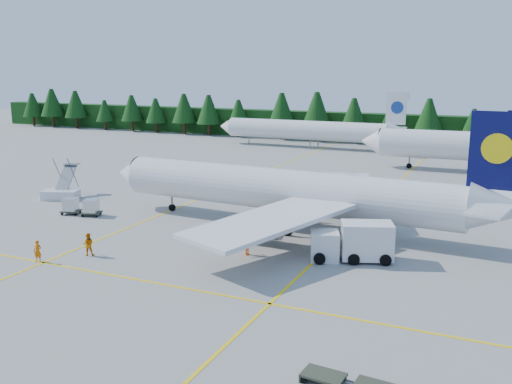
% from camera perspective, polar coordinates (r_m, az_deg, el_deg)
% --- Properties ---
extents(ground, '(320.00, 320.00, 0.00)m').
position_cam_1_polar(ground, '(46.40, -2.58, -7.20)').
color(ground, gray).
rests_on(ground, ground).
extents(taxi_stripe_a, '(0.25, 120.00, 0.01)m').
position_cam_1_polar(taxi_stripe_a, '(69.74, -5.40, -0.57)').
color(taxi_stripe_a, yellow).
rests_on(taxi_stripe_a, ground).
extents(taxi_stripe_b, '(0.25, 120.00, 0.01)m').
position_cam_1_polar(taxi_stripe_b, '(62.51, 10.75, -2.25)').
color(taxi_stripe_b, yellow).
rests_on(taxi_stripe_b, ground).
extents(taxi_stripe_cross, '(80.00, 0.25, 0.01)m').
position_cam_1_polar(taxi_stripe_cross, '(41.50, -6.38, -9.68)').
color(taxi_stripe_cross, yellow).
rests_on(taxi_stripe_cross, ground).
extents(treeline_hedge, '(220.00, 4.00, 6.00)m').
position_cam_1_polar(treeline_hedge, '(123.20, 15.04, 6.09)').
color(treeline_hedge, black).
rests_on(treeline_hedge, ground).
extents(airliner_navy, '(41.59, 34.16, 12.09)m').
position_cam_1_polar(airliner_navy, '(56.57, 1.96, 0.21)').
color(airliner_navy, silver).
rests_on(airliner_navy, ground).
extents(airliner_red, '(44.28, 36.40, 12.87)m').
position_cam_1_polar(airliner_red, '(91.79, 23.56, 4.02)').
color(airliner_red, silver).
rests_on(airliner_red, ground).
extents(airliner_far_left, '(38.26, 3.94, 11.13)m').
position_cam_1_polar(airliner_far_left, '(113.98, 4.43, 6.24)').
color(airliner_far_left, silver).
rests_on(airliner_far_left, ground).
extents(airstairs, '(4.72, 6.33, 3.75)m').
position_cam_1_polar(airstairs, '(72.73, -18.87, 0.01)').
color(airstairs, silver).
rests_on(airstairs, ground).
extents(service_truck, '(7.04, 4.60, 3.20)m').
position_cam_1_polar(service_truck, '(47.42, 9.56, -4.92)').
color(service_truck, silver).
rests_on(service_truck, ground).
extents(uld_pair, '(4.81, 2.41, 1.50)m').
position_cam_1_polar(uld_pair, '(63.94, -17.11, -1.33)').
color(uld_pair, '#333728').
rests_on(uld_pair, ground).
extents(crew_a, '(0.75, 0.59, 1.81)m').
position_cam_1_polar(crew_a, '(49.88, -21.00, -5.54)').
color(crew_a, '#D56104').
rests_on(crew_a, ground).
extents(crew_b, '(1.19, 1.13, 1.95)m').
position_cam_1_polar(crew_b, '(50.16, -16.44, -5.03)').
color(crew_b, orange).
rests_on(crew_b, ground).
extents(crew_c, '(0.76, 0.91, 1.87)m').
position_cam_1_polar(crew_c, '(48.23, -0.84, -5.25)').
color(crew_c, '#DA3A04').
rests_on(crew_c, ground).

